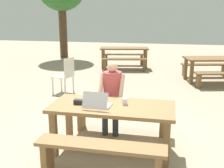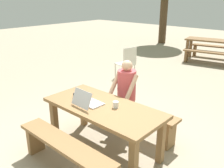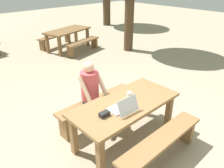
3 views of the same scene
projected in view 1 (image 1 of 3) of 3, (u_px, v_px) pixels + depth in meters
ground_plane at (112, 151)px, 4.15m from camera, size 30.00×30.00×0.00m
picnic_table_front at (112, 112)px, 3.99m from camera, size 1.78×0.82×0.73m
bench_near at (100, 153)px, 3.38m from camera, size 1.62×0.30×0.47m
bench_far at (121, 113)px, 4.73m from camera, size 1.62×0.30×0.47m
laptop at (97, 103)px, 3.86m from camera, size 0.37×0.35×0.24m
small_pouch at (79, 102)px, 4.00m from camera, size 0.15×0.08×0.07m
coffee_mug at (125, 101)px, 3.99m from camera, size 0.08×0.08×0.09m
person_seated at (112, 92)px, 4.63m from camera, size 0.42×0.41×1.23m
plastic_chair at (65, 74)px, 7.05m from camera, size 0.53×0.53×0.92m
picnic_table_mid at (124, 51)px, 10.25m from camera, size 1.87×0.99×0.76m
bench_mid_south at (124, 62)px, 9.75m from camera, size 1.63×0.58×0.45m
bench_mid_north at (124, 57)px, 10.89m from camera, size 1.63×0.58×0.45m
picnic_table_rear at (214, 62)px, 8.18m from camera, size 1.81×1.17×0.72m
bench_rear_south at (222, 76)px, 7.59m from camera, size 1.53×0.64×0.42m
bench_rear_north at (205, 67)px, 8.91m from camera, size 1.53×0.64×0.42m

